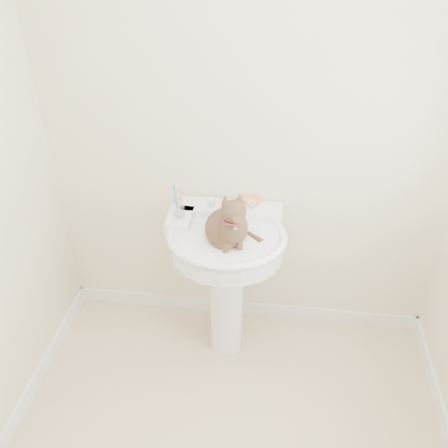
% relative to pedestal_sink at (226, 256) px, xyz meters
% --- Properties ---
extents(wall_back, '(2.20, 0.00, 2.50)m').
position_rel_pedestal_sink_xyz_m(wall_back, '(0.08, 0.29, 0.56)').
color(wall_back, beige).
rests_on(wall_back, ground).
extents(baseboard_back, '(2.20, 0.02, 0.09)m').
position_rel_pedestal_sink_xyz_m(baseboard_back, '(0.08, 0.28, -0.64)').
color(baseboard_back, white).
rests_on(baseboard_back, floor).
extents(baseboard_left, '(0.02, 2.20, 0.09)m').
position_rel_pedestal_sink_xyz_m(baseboard_left, '(-1.01, -0.81, -0.64)').
color(baseboard_left, white).
rests_on(baseboard_left, floor).
extents(pedestal_sink, '(0.64, 0.62, 0.87)m').
position_rel_pedestal_sink_xyz_m(pedestal_sink, '(0.00, 0.00, 0.00)').
color(pedestal_sink, white).
rests_on(pedestal_sink, floor).
extents(faucet, '(0.28, 0.12, 0.14)m').
position_rel_pedestal_sink_xyz_m(faucet, '(0.00, 0.16, 0.23)').
color(faucet, silver).
rests_on(faucet, pedestal_sink).
extents(soap_bar, '(0.09, 0.06, 0.03)m').
position_rel_pedestal_sink_xyz_m(soap_bar, '(0.11, 0.25, 0.20)').
color(soap_bar, orange).
rests_on(soap_bar, pedestal_sink).
extents(toothbrush_cup, '(0.07, 0.07, 0.18)m').
position_rel_pedestal_sink_xyz_m(toothbrush_cup, '(-0.26, 0.07, 0.24)').
color(toothbrush_cup, silver).
rests_on(toothbrush_cup, pedestal_sink).
extents(cat, '(0.24, 0.30, 0.43)m').
position_rel_pedestal_sink_xyz_m(cat, '(0.01, -0.06, 0.24)').
color(cat, brown).
rests_on(cat, pedestal_sink).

